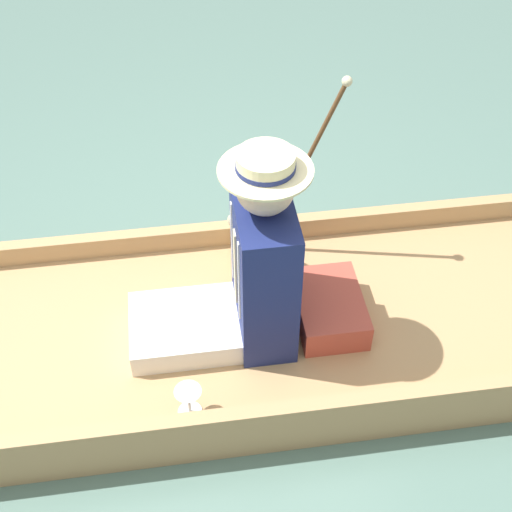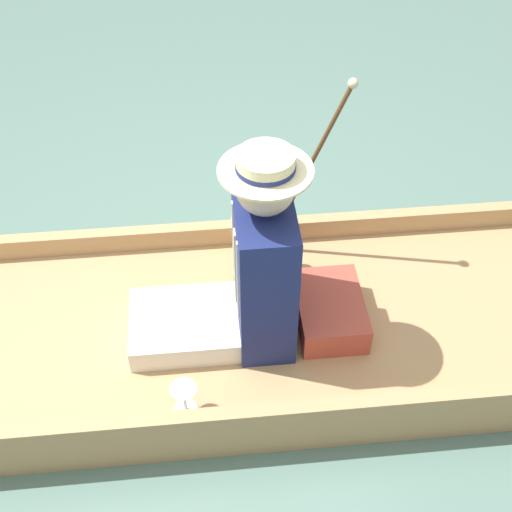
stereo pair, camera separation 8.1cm
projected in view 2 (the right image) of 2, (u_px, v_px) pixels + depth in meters
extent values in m
plane|color=slate|center=(217.00, 347.00, 3.17)|extent=(16.00, 16.00, 0.00)
cube|color=tan|center=(217.00, 335.00, 3.11)|extent=(1.09, 3.16, 0.16)
cube|color=tan|center=(224.00, 421.00, 2.65)|extent=(0.06, 3.16, 0.11)
cube|color=tan|center=(209.00, 234.00, 3.39)|extent=(0.06, 3.16, 0.11)
cube|color=#B24738|center=(330.00, 310.00, 3.02)|extent=(0.39, 0.28, 0.14)
cube|color=white|center=(184.00, 325.00, 2.98)|extent=(0.36, 0.45, 0.11)
cube|color=navy|center=(264.00, 273.00, 2.81)|extent=(0.40, 0.22, 0.67)
cube|color=beige|center=(235.00, 267.00, 2.76)|extent=(0.04, 0.01, 0.37)
cube|color=white|center=(238.00, 281.00, 2.66)|extent=(0.02, 0.01, 0.40)
cube|color=white|center=(233.00, 241.00, 2.82)|extent=(0.02, 0.01, 0.40)
sphere|color=beige|center=(265.00, 186.00, 2.50)|extent=(0.22, 0.22, 0.22)
cylinder|color=beige|center=(266.00, 170.00, 2.45)|extent=(0.34, 0.34, 0.01)
cylinder|color=beige|center=(266.00, 162.00, 2.42)|extent=(0.21, 0.21, 0.06)
cylinder|color=navy|center=(266.00, 166.00, 2.44)|extent=(0.21, 0.21, 0.02)
ellipsoid|color=beige|center=(252.00, 247.00, 3.21)|extent=(0.17, 0.14, 0.26)
sphere|color=beige|center=(252.00, 216.00, 3.08)|extent=(0.15, 0.15, 0.15)
sphere|color=tan|center=(238.00, 219.00, 3.08)|extent=(0.06, 0.06, 0.06)
sphere|color=beige|center=(253.00, 214.00, 3.00)|extent=(0.06, 0.06, 0.06)
sphere|color=beige|center=(251.00, 199.00, 3.07)|extent=(0.06, 0.06, 0.06)
cylinder|color=beige|center=(254.00, 255.00, 3.11)|extent=(0.10, 0.07, 0.11)
cylinder|color=beige|center=(250.00, 226.00, 3.24)|extent=(0.10, 0.07, 0.11)
sphere|color=beige|center=(245.00, 270.00, 3.24)|extent=(0.07, 0.07, 0.07)
sphere|color=beige|center=(244.00, 256.00, 3.31)|extent=(0.07, 0.07, 0.07)
cylinder|color=silver|center=(186.00, 409.00, 2.75)|extent=(0.09, 0.09, 0.01)
cylinder|color=silver|center=(185.00, 402.00, 2.72)|extent=(0.01, 0.01, 0.09)
cone|color=silver|center=(184.00, 392.00, 2.67)|extent=(0.10, 0.10, 0.05)
cylinder|color=brown|center=(306.00, 173.00, 3.10)|extent=(0.02, 0.35, 0.88)
sphere|color=beige|center=(353.00, 83.00, 2.80)|extent=(0.04, 0.04, 0.04)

